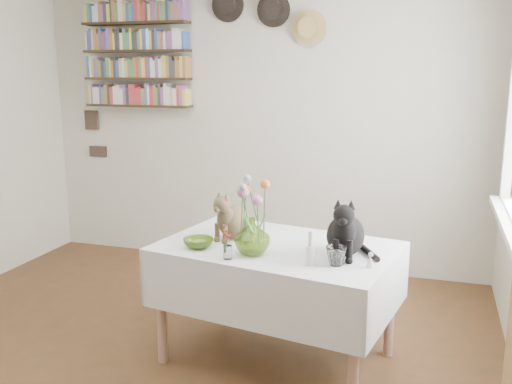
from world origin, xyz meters
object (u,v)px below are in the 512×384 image
(flower_vase, at_px, (252,236))
(bookshelf_unit, at_px, (137,55))
(black_cat, at_px, (346,224))
(dining_table, at_px, (277,274))
(tabby_cat, at_px, (234,213))

(flower_vase, distance_m, bookshelf_unit, 2.64)
(black_cat, bearing_deg, dining_table, 170.67)
(dining_table, distance_m, bookshelf_unit, 2.70)
(black_cat, bearing_deg, flower_vase, -166.35)
(tabby_cat, xyz_separation_m, flower_vase, (0.20, -0.27, -0.05))
(tabby_cat, bearing_deg, flower_vase, -31.22)
(flower_vase, relative_size, bookshelf_unit, 0.21)
(tabby_cat, height_order, bookshelf_unit, bookshelf_unit)
(tabby_cat, bearing_deg, bookshelf_unit, 155.92)
(black_cat, height_order, bookshelf_unit, bookshelf_unit)
(black_cat, relative_size, flower_vase, 1.65)
(dining_table, bearing_deg, flower_vase, -115.91)
(dining_table, height_order, flower_vase, flower_vase)
(bookshelf_unit, bearing_deg, flower_vase, -47.14)
(dining_table, bearing_deg, tabby_cat, 165.56)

